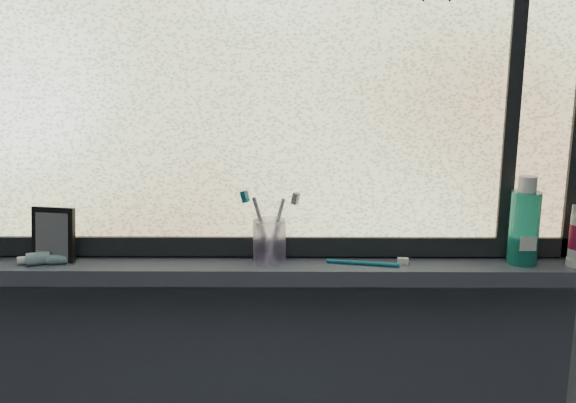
# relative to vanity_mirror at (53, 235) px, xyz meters

# --- Properties ---
(wall_back) EXTENTS (3.00, 0.01, 2.50)m
(wall_back) POSITION_rel_vanity_mirror_xyz_m (0.54, 0.07, 0.16)
(wall_back) COLOR #9EA3A8
(wall_back) RESTS_ON ground
(windowsill) EXTENTS (1.62, 0.14, 0.04)m
(windowsill) POSITION_rel_vanity_mirror_xyz_m (0.54, -0.00, -0.09)
(windowsill) COLOR #45495C
(windowsill) RESTS_ON wall_back
(window_pane) EXTENTS (1.50, 0.01, 1.00)m
(window_pane) POSITION_rel_vanity_mirror_xyz_m (0.54, 0.05, 0.44)
(window_pane) COLOR silver
(window_pane) RESTS_ON wall_back
(frame_bottom) EXTENTS (1.60, 0.03, 0.05)m
(frame_bottom) POSITION_rel_vanity_mirror_xyz_m (0.54, 0.04, -0.04)
(frame_bottom) COLOR black
(frame_bottom) RESTS_ON windowsill
(frame_mullion) EXTENTS (0.03, 0.03, 1.00)m
(frame_mullion) POSITION_rel_vanity_mirror_xyz_m (1.14, 0.04, 0.44)
(frame_mullion) COLOR black
(frame_mullion) RESTS_ON wall_back
(vanity_mirror) EXTENTS (0.12, 0.08, 0.14)m
(vanity_mirror) POSITION_rel_vanity_mirror_xyz_m (0.00, 0.00, 0.00)
(vanity_mirror) COLOR black
(vanity_mirror) RESTS_ON windowsill
(toothpaste_tube) EXTENTS (0.18, 0.09, 0.03)m
(toothpaste_tube) POSITION_rel_vanity_mirror_xyz_m (-0.02, -0.02, -0.05)
(toothpaste_tube) COLOR silver
(toothpaste_tube) RESTS_ON windowsill
(toothbrush_cup) EXTENTS (0.11, 0.11, 0.11)m
(toothbrush_cup) POSITION_rel_vanity_mirror_xyz_m (0.54, 0.00, -0.02)
(toothbrush_cup) COLOR #B19FD3
(toothbrush_cup) RESTS_ON windowsill
(toothbrush_lying) EXTENTS (0.22, 0.07, 0.01)m
(toothbrush_lying) POSITION_rel_vanity_mirror_xyz_m (0.78, -0.02, -0.06)
(toothbrush_lying) COLOR #0D6379
(toothbrush_lying) RESTS_ON windowsill
(mouthwash_bottle) EXTENTS (0.10, 0.10, 0.18)m
(mouthwash_bottle) POSITION_rel_vanity_mirror_xyz_m (1.18, -0.00, 0.04)
(mouthwash_bottle) COLOR teal
(mouthwash_bottle) RESTS_ON windowsill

